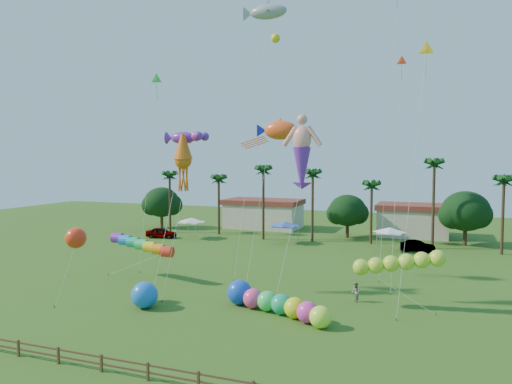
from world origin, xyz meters
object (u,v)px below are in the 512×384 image
(car_b, at_px, (417,246))
(caterpillar_inflatable, at_px, (274,303))
(spectator_b, at_px, (356,292))
(blue_ball, at_px, (145,295))
(car_a, at_px, (161,233))

(car_b, relative_size, caterpillar_inflatable, 0.45)
(car_b, relative_size, spectator_b, 2.60)
(car_b, xyz_separation_m, blue_ball, (-18.69, -32.31, 0.35))
(car_a, bearing_deg, blue_ball, -160.41)
(spectator_b, relative_size, caterpillar_inflatable, 0.17)
(car_a, distance_m, blue_ball, 34.56)
(spectator_b, height_order, caterpillar_inflatable, caterpillar_inflatable)
(spectator_b, bearing_deg, caterpillar_inflatable, -74.12)
(car_a, xyz_separation_m, spectator_b, (32.27, -22.44, 0.06))
(caterpillar_inflatable, relative_size, blue_ball, 4.52)
(car_a, height_order, car_b, car_a)
(car_a, height_order, spectator_b, spectator_b)
(spectator_b, xyz_separation_m, caterpillar_inflatable, (-5.30, -5.28, 0.02))
(spectator_b, distance_m, blue_ball, 17.00)
(spectator_b, bearing_deg, car_b, 142.93)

